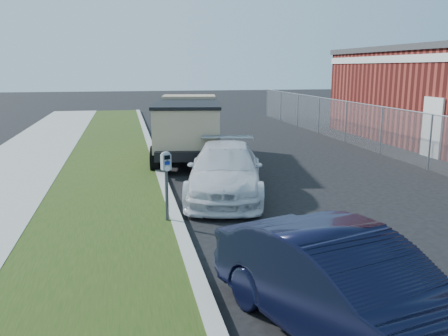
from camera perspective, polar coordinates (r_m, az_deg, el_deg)
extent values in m
plane|color=black|center=(10.54, 8.65, -6.11)|extent=(120.00, 120.00, 0.00)
cube|color=gray|center=(11.84, -6.70, -3.64)|extent=(0.25, 50.00, 0.15)
cube|color=#1D370F|center=(11.82, -14.46, -4.03)|extent=(3.00, 50.00, 0.13)
plane|color=slate|center=(19.11, 18.40, 4.31)|extent=(0.00, 30.00, 30.00)
cylinder|color=gray|center=(19.02, 18.58, 6.99)|extent=(0.04, 30.00, 0.04)
cylinder|color=gray|center=(16.61, 23.55, 2.85)|extent=(0.06, 0.06, 1.80)
cylinder|color=gray|center=(19.11, 18.40, 4.31)|extent=(0.06, 0.06, 1.80)
cylinder|color=gray|center=(21.73, 14.45, 5.40)|extent=(0.06, 0.06, 1.80)
cylinder|color=gray|center=(24.44, 11.36, 6.23)|extent=(0.06, 0.06, 1.80)
cylinder|color=gray|center=(27.22, 8.88, 6.88)|extent=(0.06, 0.06, 1.80)
cylinder|color=gray|center=(30.03, 6.86, 7.40)|extent=(0.06, 0.06, 1.80)
cylinder|color=gray|center=(32.88, 5.18, 7.83)|extent=(0.06, 0.06, 1.80)
cube|color=silver|center=(20.59, 21.14, 12.17)|extent=(0.06, 14.00, 0.30)
cube|color=silver|center=(19.03, 23.74, 4.49)|extent=(0.08, 1.10, 2.20)
cylinder|color=#3F4247|center=(9.87, -6.90, -3.30)|extent=(0.09, 0.09, 1.05)
cube|color=gray|center=(9.71, -7.00, 0.72)|extent=(0.22, 0.18, 0.32)
ellipsoid|color=gray|center=(9.68, -7.02, 1.64)|extent=(0.23, 0.19, 0.12)
cube|color=black|center=(9.63, -6.85, 1.27)|extent=(0.12, 0.05, 0.08)
cube|color=#0D2598|center=(9.65, -6.84, 0.60)|extent=(0.11, 0.04, 0.07)
cylinder|color=silver|center=(9.67, -6.82, -0.07)|extent=(0.11, 0.04, 0.12)
cube|color=#3F4247|center=(9.64, -6.84, 0.78)|extent=(0.04, 0.02, 0.05)
imported|color=silver|center=(12.19, 0.06, -0.28)|extent=(2.86, 4.85, 1.32)
imported|color=black|center=(5.98, 14.57, -13.95)|extent=(2.60, 4.30, 1.34)
cube|color=black|center=(16.91, -4.31, 3.01)|extent=(2.73, 5.73, 0.30)
cube|color=#9C8364|center=(18.78, -4.19, 6.08)|extent=(2.24, 1.85, 1.72)
cube|color=black|center=(18.75, -4.21, 7.13)|extent=(2.27, 1.87, 0.52)
cube|color=#9C8364|center=(16.13, -4.42, 5.12)|extent=(2.60, 3.89, 1.37)
cube|color=black|center=(16.06, -4.46, 7.64)|extent=(2.70, 3.99, 0.10)
cube|color=black|center=(19.68, -4.10, 4.09)|extent=(2.06, 0.45, 0.26)
cylinder|color=black|center=(18.86, -7.16, 3.28)|extent=(0.41, 0.89, 0.86)
cylinder|color=black|center=(18.81, -1.14, 3.35)|extent=(0.41, 0.89, 0.86)
cylinder|color=black|center=(16.58, -7.76, 2.08)|extent=(0.41, 0.89, 0.86)
cylinder|color=black|center=(16.52, -0.91, 2.15)|extent=(0.41, 0.89, 0.86)
cylinder|color=black|center=(15.06, -8.26, 1.07)|extent=(0.41, 0.89, 0.86)
cylinder|color=black|center=(15.00, -0.72, 1.14)|extent=(0.41, 0.89, 0.86)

